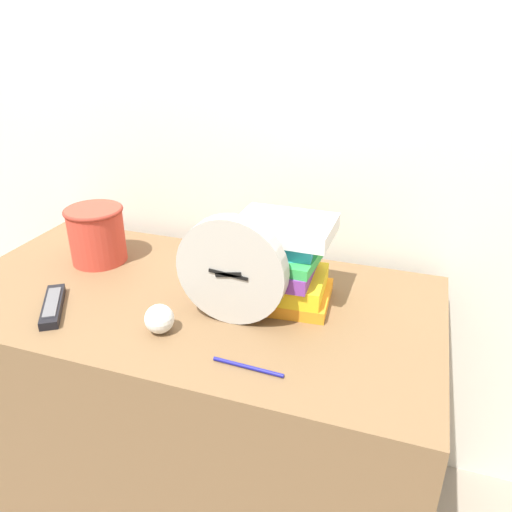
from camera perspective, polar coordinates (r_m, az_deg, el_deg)
The scene contains 8 objects.
wall_back at distance 1.43m, azimuth -1.84°, elevation 20.35°, with size 6.00×0.04×2.40m.
desk at distance 1.46m, azimuth -6.87°, elevation -16.66°, with size 1.22×0.62×0.71m.
desk_clock at distance 1.09m, azimuth -2.82°, elevation -1.70°, with size 0.25×0.04×0.25m.
book_stack at distance 1.18m, azimuth 2.70°, elevation -0.86°, with size 0.25×0.20×0.21m.
basket at distance 1.45m, azimuth -17.77°, elevation 2.53°, with size 0.16×0.16×0.16m.
tv_remote at distance 1.27m, azimuth -22.21°, elevation -5.29°, with size 0.13×0.17×0.02m.
crumpled_paper_ball at distance 1.11m, azimuth -10.98°, elevation -7.07°, with size 0.06×0.06×0.06m.
pen at distance 1.00m, azimuth -0.92°, elevation -12.58°, with size 0.15×0.02×0.01m.
Camera 1 is at (0.50, -0.64, 1.34)m, focal length 35.00 mm.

